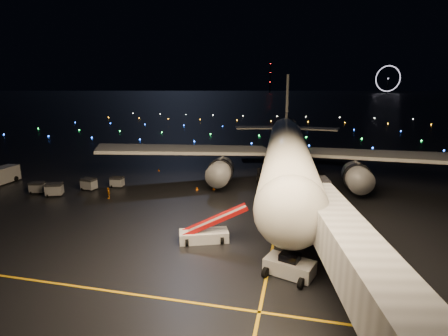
{
  "coord_description": "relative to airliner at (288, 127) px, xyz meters",
  "views": [
    {
      "loc": [
        14.36,
        -31.66,
        15.65
      ],
      "look_at": [
        4.43,
        12.0,
        5.0
      ],
      "focal_mm": 28.0,
      "sensor_mm": 36.0,
      "label": 1
    }
  ],
  "objects": [
    {
      "name": "safety_cone_0",
      "position": [
        -10.49,
        -8.02,
        -8.69
      ],
      "size": [
        0.62,
        0.62,
        0.55
      ],
      "primitive_type": "cone",
      "rotation": [
        0.0,
        0.0,
        0.34
      ],
      "color": "#F66204",
      "rests_on": "ground"
    },
    {
      "name": "pushback_tug",
      "position": [
        1.92,
        -30.52,
        -8.0
      ],
      "size": [
        4.53,
        3.34,
        1.93
      ],
      "primitive_type": "cube",
      "rotation": [
        0.0,
        0.0,
        -0.34
      ],
      "color": "silver",
      "rests_on": "ground"
    },
    {
      "name": "airliner",
      "position": [
        0.0,
        0.0,
        0.0
      ],
      "size": [
        66.82,
        63.86,
        17.93
      ],
      "primitive_type": null,
      "rotation": [
        0.0,
        0.0,
        0.06
      ],
      "color": "silver",
      "rests_on": "ground"
    },
    {
      "name": "baggage_cart_0",
      "position": [
        -25.68,
        -9.97,
        -8.16
      ],
      "size": [
        1.95,
        1.41,
        1.61
      ],
      "primitive_type": "cube",
      "rotation": [
        0.0,
        0.0,
        0.04
      ],
      "color": "gray",
      "rests_on": "ground"
    },
    {
      "name": "safety_cone_2",
      "position": [
        -12.92,
        -8.8,
        -8.72
      ],
      "size": [
        0.45,
        0.45,
        0.48
      ],
      "primitive_type": "cone",
      "rotation": [
        0.0,
        0.0,
        0.06
      ],
      "color": "#F66204",
      "rests_on": "ground"
    },
    {
      "name": "radio_mast",
      "position": [
        -71.9,
        713.87,
        23.04
      ],
      "size": [
        1.8,
        1.8,
        64.0
      ],
      "primitive_type": "cylinder",
      "color": "black",
      "rests_on": "ground"
    },
    {
      "name": "safety_cone_3",
      "position": [
        -23.58,
        1.49,
        -8.74
      ],
      "size": [
        0.43,
        0.43,
        0.45
      ],
      "primitive_type": "cone",
      "rotation": [
        0.0,
        0.0,
        -0.1
      ],
      "color": "#F66204",
      "rests_on": "ground"
    },
    {
      "name": "baggage_cart_2",
      "position": [
        -32.22,
        -16.08,
        -8.02
      ],
      "size": [
        2.63,
        2.27,
        1.88
      ],
      "primitive_type": "cube",
      "rotation": [
        0.0,
        0.0,
        0.39
      ],
      "color": "gray",
      "rests_on": "ground"
    },
    {
      "name": "ferris_wheel",
      "position": [
        158.1,
        693.87,
        17.04
      ],
      "size": [
        49.33,
        16.8,
        52.0
      ],
      "primitive_type": null,
      "rotation": [
        0.0,
        0.0,
        0.26
      ],
      "color": "black",
      "rests_on": "ground"
    },
    {
      "name": "taxiway_lights",
      "position": [
        -11.9,
        79.87,
        -8.78
      ],
      "size": [
        164.0,
        92.0,
        0.36
      ],
      "primitive_type": null,
      "color": "black",
      "rests_on": "ground"
    },
    {
      "name": "crew_c",
      "position": [
        -23.96,
        -15.4,
        -8.17
      ],
      "size": [
        0.87,
        0.96,
        1.58
      ],
      "primitive_type": "imported",
      "rotation": [
        0.0,
        0.0,
        -0.9
      ],
      "color": "orange",
      "rests_on": "ground"
    },
    {
      "name": "service_truck",
      "position": [
        -45.1,
        -12.3,
        -7.63
      ],
      "size": [
        2.3,
        7.23,
        2.66
      ],
      "primitive_type": "cube",
      "rotation": [
        0.0,
        0.0,
        -0.0
      ],
      "color": "silver",
      "rests_on": "ground"
    },
    {
      "name": "belt_loader",
      "position": [
        -6.94,
        -25.82,
        -7.2
      ],
      "size": [
        7.52,
        4.43,
        3.53
      ],
      "primitive_type": null,
      "rotation": [
        0.0,
        0.0,
        0.36
      ],
      "color": "silver",
      "rests_on": "ground"
    },
    {
      "name": "safety_cone_1",
      "position": [
        -9.33,
        -3.72,
        -8.7
      ],
      "size": [
        0.55,
        0.55,
        0.52
      ],
      "primitive_type": "cone",
      "rotation": [
        0.0,
        0.0,
        0.22
      ],
      "color": "#F66204",
      "rests_on": "ground"
    },
    {
      "name": "baggage_cart_1",
      "position": [
        -29.12,
        -12.31,
        -8.07
      ],
      "size": [
        2.28,
        1.75,
        1.78
      ],
      "primitive_type": "cube",
      "rotation": [
        0.0,
        0.0,
        -0.14
      ],
      "color": "gray",
      "rests_on": "ground"
    },
    {
      "name": "ground",
      "position": [
        -11.9,
        273.87,
        -8.96
      ],
      "size": [
        2000.0,
        2000.0,
        0.0
      ],
      "primitive_type": "plane",
      "color": "black",
      "rests_on": "ground"
    },
    {
      "name": "lane_cross",
      "position": [
        -16.9,
        -36.13,
        -8.95
      ],
      "size": [
        60.0,
        0.25,
        0.02
      ],
      "primitive_type": "cube",
      "color": "#E6AA0E",
      "rests_on": "ground"
    },
    {
      "name": "lane_centre",
      "position": [
        0.1,
        -11.13,
        -8.95
      ],
      "size": [
        0.25,
        80.0,
        0.02
      ],
      "primitive_type": "cube",
      "color": "#E6AA0E",
      "rests_on": "ground"
    },
    {
      "name": "baggage_cart_3",
      "position": [
        -35.66,
        -15.45,
        -8.15
      ],
      "size": [
        2.18,
        1.76,
        1.63
      ],
      "primitive_type": "cube",
      "rotation": [
        0.0,
        0.0,
        0.24
      ],
      "color": "gray",
      "rests_on": "ground"
    }
  ]
}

